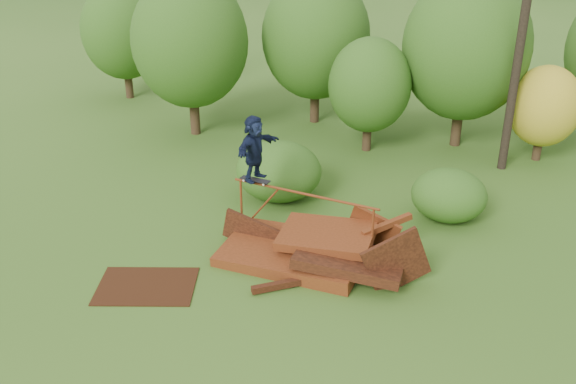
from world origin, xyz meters
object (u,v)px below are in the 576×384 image
(skater, at_px, (254,148))
(flat_plate, at_px, (147,286))
(utility_pole, at_px, (524,17))
(scrap_pile, at_px, (315,251))

(skater, bearing_deg, flat_plate, 166.71)
(skater, xyz_separation_m, flat_plate, (-1.73, -2.90, -2.55))
(utility_pole, bearing_deg, flat_plate, -129.68)
(utility_pole, bearing_deg, skater, -132.89)
(skater, relative_size, utility_pole, 0.17)
(scrap_pile, height_order, flat_plate, scrap_pile)
(scrap_pile, xyz_separation_m, utility_pole, (4.53, 7.62, 4.59))
(scrap_pile, relative_size, skater, 3.23)
(flat_plate, bearing_deg, scrap_pile, 30.69)
(scrap_pile, relative_size, utility_pole, 0.56)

